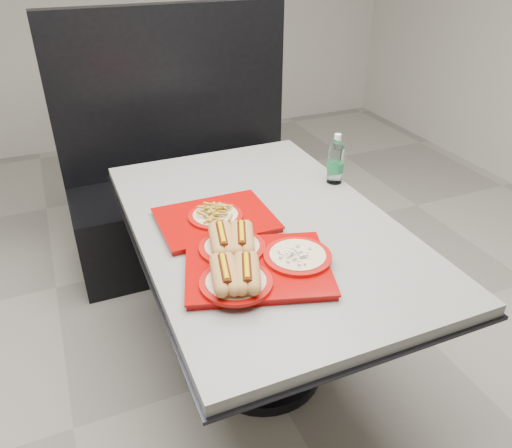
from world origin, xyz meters
name	(u,v)px	position (x,y,z in m)	size (l,w,h in m)	color
ground	(262,368)	(0.00, 0.00, 0.00)	(6.00, 6.00, 0.00)	gray
diner_table	(263,259)	(0.00, 0.00, 0.58)	(0.92, 1.42, 0.75)	black
booth_bench	(187,185)	(0.00, 1.09, 0.40)	(1.30, 0.57, 1.35)	black
tray_near	(251,261)	(-0.16, -0.26, 0.79)	(0.53, 0.46, 0.10)	#970504
tray_far	(216,217)	(-0.16, 0.06, 0.77)	(0.41, 0.32, 0.08)	#970504
water_bottle	(336,162)	(0.41, 0.19, 0.84)	(0.07, 0.07, 0.21)	silver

